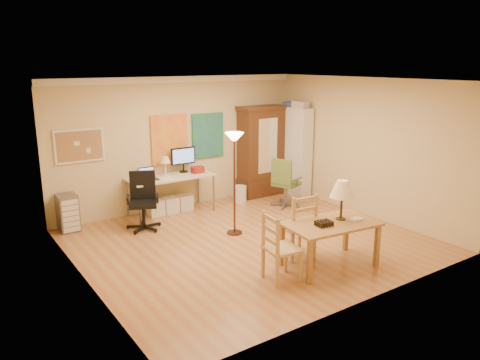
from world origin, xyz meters
TOP-DOWN VIEW (x-y plane):
  - floor at (0.00, 0.00)m, footprint 5.50×5.50m
  - crown_molding at (0.00, 2.46)m, footprint 5.50×0.08m
  - corkboard at (-2.05, 2.47)m, footprint 0.90×0.04m
  - art_panel_left at (-0.25, 2.47)m, footprint 0.80×0.04m
  - art_panel_right at (0.65, 2.47)m, footprint 0.75×0.04m
  - dining_table at (0.51, -1.46)m, footprint 1.44×0.96m
  - ladder_chair_back at (0.26, -0.93)m, footprint 0.52×0.50m
  - ladder_chair_left at (-0.50, -1.43)m, footprint 0.50×0.52m
  - torchiere_lamp at (-0.00, 0.46)m, footprint 0.33×0.33m
  - computer_desk at (-0.39, 2.16)m, footprint 1.71×0.75m
  - office_chair_black at (-1.24, 1.61)m, footprint 0.65×0.65m
  - office_chair_green at (1.78, 1.21)m, footprint 0.65×0.65m
  - drawer_cart at (-2.41, 2.27)m, footprint 0.34×0.40m
  - armoire at (1.91, 2.24)m, footprint 1.10×0.52m
  - bookshelf at (2.55, 1.80)m, footprint 0.30×0.80m
  - wastebin at (1.14, 1.98)m, footprint 0.29×0.29m

SIDE VIEW (x-z plane):
  - floor at x=0.00m, z-range 0.00..0.00m
  - wastebin at x=1.14m, z-range 0.00..0.37m
  - office_chair_green at x=1.78m, z-range -0.24..0.80m
  - office_chair_black at x=-1.24m, z-range -0.24..0.81m
  - drawer_cart at x=-2.41m, z-range 0.00..0.67m
  - ladder_chair_left at x=-0.50m, z-range -0.03..0.96m
  - computer_desk at x=-0.39m, z-range -0.17..1.12m
  - ladder_chair_back at x=0.26m, z-range -0.03..1.00m
  - dining_table at x=0.51m, z-range 0.17..1.46m
  - armoire at x=1.91m, z-range -0.13..1.90m
  - bookshelf at x=2.55m, z-range 0.00..1.99m
  - art_panel_left at x=-0.25m, z-range 0.95..1.95m
  - art_panel_right at x=0.65m, z-range 0.98..1.92m
  - torchiere_lamp at x=0.00m, z-range 0.55..2.37m
  - corkboard at x=-2.05m, z-range 1.19..1.81m
  - crown_molding at x=0.00m, z-range 2.58..2.70m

